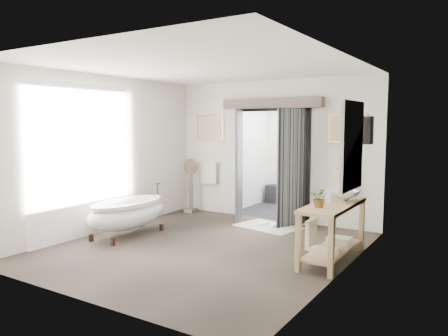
# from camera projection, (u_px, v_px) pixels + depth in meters

# --- Properties ---
(ground_plane) EXTENTS (5.00, 5.00, 0.00)m
(ground_plane) POSITION_uv_depth(u_px,v_px,m) (204.00, 247.00, 7.10)
(ground_plane) COLOR #4C3F35
(room_shell) EXTENTS (4.52, 5.02, 2.91)m
(room_shell) POSITION_uv_depth(u_px,v_px,m) (198.00, 133.00, 6.84)
(room_shell) COLOR silver
(room_shell) RESTS_ON ground_plane
(shower_room) EXTENTS (2.22, 2.01, 2.51)m
(shower_room) POSITION_uv_depth(u_px,v_px,m) (300.00, 170.00, 10.37)
(shower_room) COLOR black
(shower_room) RESTS_ON ground_plane
(back_wall_dressing) EXTENTS (3.82, 0.78, 2.52)m
(back_wall_dressing) POSITION_uv_depth(u_px,v_px,m) (269.00, 145.00, 8.89)
(back_wall_dressing) COLOR black
(back_wall_dressing) RESTS_ON ground_plane
(clawfoot_tub) EXTENTS (0.78, 1.76, 0.86)m
(clawfoot_tub) POSITION_uv_depth(u_px,v_px,m) (128.00, 213.00, 7.82)
(clawfoot_tub) COLOR #332018
(clawfoot_tub) RESTS_ON ground_plane
(vanity) EXTENTS (0.57, 1.60, 0.85)m
(vanity) POSITION_uv_depth(u_px,v_px,m) (331.00, 227.00, 6.38)
(vanity) COLOR tan
(vanity) RESTS_ON ground_plane
(pedestal_mirror) EXTENTS (0.36, 0.24, 1.23)m
(pedestal_mirror) POSITION_uv_depth(u_px,v_px,m) (191.00, 189.00, 9.86)
(pedestal_mirror) COLOR #726354
(pedestal_mirror) RESTS_ON ground_plane
(rug) EXTENTS (1.35, 1.04, 0.01)m
(rug) POSITION_uv_depth(u_px,v_px,m) (269.00, 227.00, 8.51)
(rug) COLOR beige
(rug) RESTS_ON ground_plane
(slippers) EXTENTS (0.38, 0.27, 0.05)m
(slippers) POSITION_uv_depth(u_px,v_px,m) (269.00, 225.00, 8.54)
(slippers) COLOR white
(slippers) RESTS_ON rug
(basin) EXTENTS (0.49, 0.49, 0.16)m
(basin) POSITION_uv_depth(u_px,v_px,m) (344.00, 195.00, 6.58)
(basin) COLOR white
(basin) RESTS_ON vanity
(plant) EXTENTS (0.27, 0.24, 0.27)m
(plant) POSITION_uv_depth(u_px,v_px,m) (320.00, 198.00, 6.03)
(plant) COLOR gray
(plant) RESTS_ON vanity
(soap_bottle_a) EXTENTS (0.11, 0.11, 0.21)m
(soap_bottle_a) POSITION_uv_depth(u_px,v_px,m) (328.00, 195.00, 6.43)
(soap_bottle_a) COLOR gray
(soap_bottle_a) RESTS_ON vanity
(soap_bottle_b) EXTENTS (0.16, 0.16, 0.17)m
(soap_bottle_b) POSITION_uv_depth(u_px,v_px,m) (344.00, 192.00, 6.93)
(soap_bottle_b) COLOR gray
(soap_bottle_b) RESTS_ON vanity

